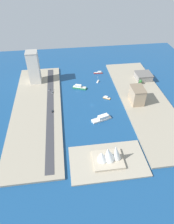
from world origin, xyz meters
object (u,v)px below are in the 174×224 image
ferry_white_commuter (102,118)px  suv_black (52,111)px  carpark_squat_concrete (143,76)px  hotel_broad_white (34,67)px  opera_landmark (108,156)px  sedan_silver (49,90)px  ferry_green_doubledeck (79,87)px  water_taxi_orange (107,98)px  tugboat_red (98,73)px  van_white (52,93)px  traffic_light_waterfront (54,90)px  sailboat_small_white (98,81)px  apartment_midrise_tan (137,95)px

ferry_white_commuter → suv_black: size_ratio=5.76×
ferry_white_commuter → carpark_squat_concrete: size_ratio=1.09×
hotel_broad_white → opera_landmark: bearing=116.3°
carpark_squat_concrete → suv_black: bearing=23.8°
sedan_silver → opera_landmark: opera_landmark is taller
ferry_green_doubledeck → suv_black: 73.67m
hotel_broad_white → sedan_silver: 45.30m
water_taxi_orange → suv_black: bearing=16.5°
tugboat_red → opera_landmark: 198.88m
water_taxi_orange → sedan_silver: 94.89m
van_white → sedan_silver: bearing=-61.4°
suv_black → opera_landmark: bearing=123.2°
tugboat_red → hotel_broad_white: 117.78m
tugboat_red → carpark_squat_concrete: 81.72m
traffic_light_waterfront → van_white: bearing=22.7°
sailboat_small_white → apartment_midrise_tan: (-46.07, 68.24, 14.05)m
sailboat_small_white → hotel_broad_white: (106.61, -11.39, 28.61)m
traffic_light_waterfront → hotel_broad_white: bearing=-50.4°
sailboat_small_white → carpark_squat_concrete: bearing=176.8°
carpark_squat_concrete → sedan_silver: bearing=4.8°
hotel_broad_white → sailboat_small_white: bearing=173.9°
sailboat_small_white → tugboat_red: (-6.23, -30.00, 0.44)m
carpark_squat_concrete → sailboat_small_white: bearing=-3.2°
ferry_green_doubledeck → sailboat_small_white: 37.85m
van_white → ferry_green_doubledeck: bearing=-165.5°
ferry_green_doubledeck → sedan_silver: (50.14, 2.38, 1.22)m
ferry_white_commuter → hotel_broad_white: 147.10m
apartment_midrise_tan → water_taxi_orange: bearing=-24.4°
ferry_green_doubledeck → van_white: bearing=14.5°
water_taxi_orange → ferry_green_doubledeck: bearing=-40.6°
ferry_green_doubledeck → water_taxi_orange: (-39.37, 33.77, -1.07)m
ferry_white_commuter → ferry_green_doubledeck: 84.78m
ferry_green_doubledeck → sailboat_small_white: sailboat_small_white is taller
ferry_green_doubledeck → sedan_silver: bearing=2.7°
tugboat_red → opera_landmark: opera_landmark is taller
traffic_light_waterfront → opera_landmark: (-57.48, 141.18, 3.58)m
water_taxi_orange → traffic_light_waterfront: size_ratio=1.82×
ferry_white_commuter → van_white: bearing=-45.9°
ferry_green_doubledeck → sedan_silver: size_ratio=5.05×
hotel_broad_white → van_white: size_ratio=12.31×
hotel_broad_white → traffic_light_waterfront: (-30.86, 37.37, -22.63)m
carpark_squat_concrete → apartment_midrise_tan: 72.54m
suv_black → ferry_green_doubledeck: bearing=-127.3°
water_taxi_orange → hotel_broad_white: (111.65, -61.06, 28.41)m
water_taxi_orange → carpark_squat_concrete: size_ratio=0.44×
ferry_white_commuter → water_taxi_orange: (-16.57, -47.89, -1.39)m
suv_black → van_white: size_ratio=1.17×
ferry_green_doubledeck → traffic_light_waterfront: size_ratio=3.79×
tugboat_red → suv_black: (85.19, 104.49, 2.08)m
sedan_silver → traffic_light_waterfront: bearing=138.6°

